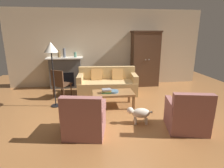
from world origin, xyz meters
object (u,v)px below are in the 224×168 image
(fruit_bowl, at_px, (113,91))
(book_stack, at_px, (107,91))
(armchair_near_right, at_px, (187,116))
(armoire, at_px, (145,59))
(mantel_vase_bronze, at_px, (59,54))
(mantel_vase_slate, at_px, (64,53))
(side_chair_wooden, at_px, (60,82))
(mantel_vase_jade, at_px, (75,55))
(fireplace, at_px, (66,72))
(dog, at_px, (139,113))
(floor_lamp, at_px, (51,51))
(armchair_near_left, at_px, (85,120))
(couch, at_px, (107,84))
(coffee_table, at_px, (113,94))

(fruit_bowl, xyz_separation_m, book_stack, (-0.18, -0.04, 0.03))
(armchair_near_right, bearing_deg, armoire, 87.43)
(mantel_vase_bronze, distance_m, mantel_vase_slate, 0.18)
(fruit_bowl, relative_size, book_stack, 1.05)
(fruit_bowl, bearing_deg, armchair_near_right, -46.87)
(book_stack, height_order, side_chair_wooden, side_chair_wooden)
(armoire, xyz_separation_m, book_stack, (-1.68, -2.04, -0.55))
(mantel_vase_jade, bearing_deg, mantel_vase_slate, 180.00)
(fireplace, xyz_separation_m, dog, (1.90, -3.10, -0.32))
(fruit_bowl, distance_m, floor_lamp, 1.92)
(armchair_near_right, bearing_deg, armchair_near_left, 177.19)
(armchair_near_left, height_order, side_chair_wooden, side_chair_wooden)
(mantel_vase_jade, height_order, dog, mantel_vase_jade)
(dog, bearing_deg, fireplace, 121.52)
(mantel_vase_slate, bearing_deg, fruit_bowl, -54.74)
(armoire, height_order, floor_lamp, armoire)
(fireplace, height_order, floor_lamp, floor_lamp)
(couch, distance_m, floor_lamp, 2.16)
(couch, bearing_deg, side_chair_wooden, -169.03)
(fruit_bowl, bearing_deg, coffee_table, 100.17)
(mantel_vase_bronze, xyz_separation_m, mantel_vase_jade, (0.56, 0.00, -0.04))
(mantel_vase_jade, height_order, armchair_near_left, mantel_vase_jade)
(armchair_near_left, height_order, floor_lamp, floor_lamp)
(mantel_vase_slate, height_order, floor_lamp, floor_lamp)
(armchair_near_right, bearing_deg, floor_lamp, 149.65)
(fireplace, bearing_deg, mantel_vase_jade, -2.70)
(armoire, height_order, armchair_near_left, armoire)
(fireplace, bearing_deg, armoire, -1.51)
(mantel_vase_bronze, distance_m, armchair_near_right, 4.68)
(book_stack, xyz_separation_m, side_chair_wooden, (-1.33, 0.94, 0.04))
(coffee_table, distance_m, mantel_vase_jade, 2.46)
(mantel_vase_jade, bearing_deg, fireplace, 177.30)
(fireplace, distance_m, mantel_vase_jade, 0.74)
(mantel_vase_jade, relative_size, armchair_near_right, 0.19)
(couch, xyz_separation_m, coffee_table, (0.02, -1.18, 0.05))
(couch, distance_m, mantel_vase_bronze, 2.05)
(coffee_table, relative_size, side_chair_wooden, 1.22)
(armoire, distance_m, side_chair_wooden, 3.24)
(mantel_vase_jade, relative_size, floor_lamp, 0.10)
(coffee_table, xyz_separation_m, armchair_near_right, (1.34, -1.45, -0.05))
(fireplace, bearing_deg, armchair_near_left, -78.42)
(mantel_vase_slate, height_order, mantel_vase_jade, mantel_vase_slate)
(armoire, relative_size, coffee_table, 1.85)
(fruit_bowl, xyz_separation_m, mantel_vase_bronze, (-1.64, 2.06, 0.80))
(armchair_near_left, height_order, armchair_near_right, same)
(fruit_bowl, xyz_separation_m, mantel_vase_slate, (-1.46, 2.06, 0.83))
(fireplace, height_order, side_chair_wooden, fireplace)
(couch, relative_size, coffee_table, 1.80)
(side_chair_wooden, bearing_deg, mantel_vase_jade, 69.47)
(book_stack, height_order, armchair_near_left, armchair_near_left)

